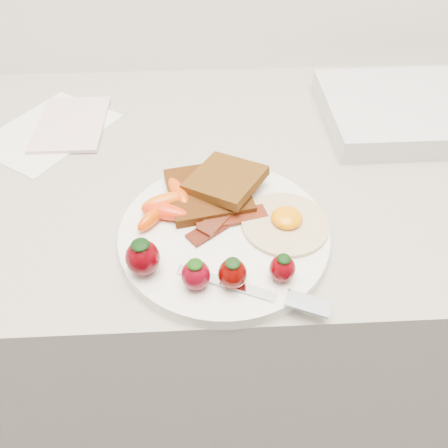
{
  "coord_description": "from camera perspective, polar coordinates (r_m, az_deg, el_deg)",
  "views": [
    {
      "loc": [
        -0.04,
        1.15,
        1.33
      ],
      "look_at": [
        -0.02,
        1.53,
        0.93
      ],
      "focal_mm": 35.0,
      "sensor_mm": 36.0,
      "label": 1
    }
  ],
  "objects": [
    {
      "name": "paper_sheet",
      "position": [
        0.81,
        -21.89,
        11.22
      ],
      "size": [
        0.24,
        0.26,
        0.0
      ],
      "primitive_type": "cube",
      "rotation": [
        0.0,
        0.0,
        -0.59
      ],
      "color": "white",
      "rests_on": "counter"
    },
    {
      "name": "toast_lower",
      "position": [
        0.6,
        -2.09,
        4.25
      ],
      "size": [
        0.13,
        0.13,
        0.01
      ],
      "primitive_type": "cube",
      "rotation": [
        0.0,
        0.0,
        0.19
      ],
      "color": "black",
      "rests_on": "plate"
    },
    {
      "name": "plate",
      "position": [
        0.57,
        0.0,
        -1.33
      ],
      "size": [
        0.27,
        0.27,
        0.02
      ],
      "primitive_type": "cylinder",
      "color": "white",
      "rests_on": "counter"
    },
    {
      "name": "fork",
      "position": [
        0.5,
        5.01,
        -8.81
      ],
      "size": [
        0.17,
        0.08,
        0.0
      ],
      "color": "silver",
      "rests_on": "plate"
    },
    {
      "name": "strawberries",
      "position": [
        0.49,
        -3.46,
        -5.54
      ],
      "size": [
        0.19,
        0.06,
        0.05
      ],
      "color": "#4C0006",
      "rests_on": "plate"
    },
    {
      "name": "toast_upper",
      "position": [
        0.6,
        0.18,
        5.82
      ],
      "size": [
        0.12,
        0.12,
        0.02
      ],
      "primitive_type": "cube",
      "rotation": [
        0.0,
        -0.1,
        -0.6
      ],
      "color": "#3E1C05",
      "rests_on": "toast_lower"
    },
    {
      "name": "appliance",
      "position": [
        0.84,
        23.07,
        13.5
      ],
      "size": [
        0.29,
        0.24,
        0.04
      ],
      "primitive_type": "cube",
      "rotation": [
        0.0,
        0.0,
        0.01
      ],
      "color": "silver",
      "rests_on": "counter"
    },
    {
      "name": "fried_egg",
      "position": [
        0.57,
        8.04,
        0.27
      ],
      "size": [
        0.14,
        0.14,
        0.02
      ],
      "color": "beige",
      "rests_on": "plate"
    },
    {
      "name": "notepad",
      "position": [
        0.81,
        -19.31,
        12.29
      ],
      "size": [
        0.11,
        0.16,
        0.01
      ],
      "primitive_type": "cube",
      "rotation": [
        0.0,
        0.0,
        -0.01
      ],
      "color": "beige",
      "rests_on": "paper_sheet"
    },
    {
      "name": "baby_carrots",
      "position": [
        0.58,
        -7.54,
        2.54
      ],
      "size": [
        0.08,
        0.11,
        0.02
      ],
      "color": "#E45A0D",
      "rests_on": "plate"
    },
    {
      "name": "counter",
      "position": [
        1.03,
        0.55,
        -11.7
      ],
      "size": [
        2.0,
        0.6,
        0.9
      ],
      "primitive_type": "cube",
      "color": "gray",
      "rests_on": "ground"
    },
    {
      "name": "bacon_strips",
      "position": [
        0.57,
        0.17,
        0.81
      ],
      "size": [
        0.11,
        0.1,
        0.01
      ],
      "color": "black",
      "rests_on": "plate"
    }
  ]
}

